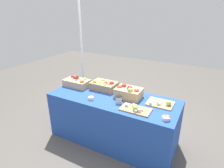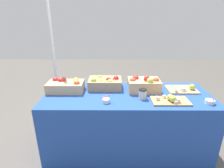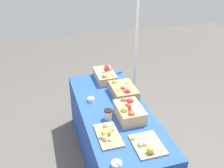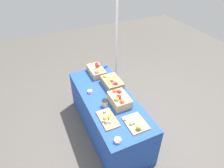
# 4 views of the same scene
# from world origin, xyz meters

# --- Properties ---
(ground_plane) EXTENTS (10.00, 10.00, 0.00)m
(ground_plane) POSITION_xyz_m (0.00, 0.00, 0.00)
(ground_plane) COLOR #56514C
(table) EXTENTS (1.90, 0.76, 0.74)m
(table) POSITION_xyz_m (0.00, 0.00, 0.37)
(table) COLOR #234CAD
(table) RESTS_ON ground_plane
(apple_crate_left) EXTENTS (0.42, 0.25, 0.16)m
(apple_crate_left) POSITION_xyz_m (-0.73, 0.09, 0.81)
(apple_crate_left) COLOR tan
(apple_crate_left) RESTS_ON table
(apple_crate_middle) EXTENTS (0.40, 0.28, 0.15)m
(apple_crate_middle) POSITION_xyz_m (-0.27, 0.19, 0.81)
(apple_crate_middle) COLOR tan
(apple_crate_middle) RESTS_ON table
(apple_crate_right) EXTENTS (0.37, 0.26, 0.20)m
(apple_crate_right) POSITION_xyz_m (0.20, 0.10, 0.82)
(apple_crate_right) COLOR tan
(apple_crate_right) RESTS_ON table
(cutting_board_front) EXTENTS (0.39, 0.22, 0.09)m
(cutting_board_front) POSITION_xyz_m (0.43, -0.20, 0.76)
(cutting_board_front) COLOR tan
(cutting_board_front) RESTS_ON table
(cutting_board_back) EXTENTS (0.35, 0.27, 0.09)m
(cutting_board_back) POSITION_xyz_m (0.68, 0.11, 0.76)
(cutting_board_back) COLOR tan
(cutting_board_back) RESTS_ON table
(sample_bowl_near) EXTENTS (0.09, 0.08, 0.09)m
(sample_bowl_near) POSITION_xyz_m (-0.24, -0.22, 0.76)
(sample_bowl_near) COLOR silver
(sample_bowl_near) RESTS_ON table
(sample_bowl_mid) EXTENTS (0.09, 0.09, 0.09)m
(sample_bowl_mid) POSITION_xyz_m (0.82, -0.23, 0.76)
(sample_bowl_mid) COLOR silver
(sample_bowl_mid) RESTS_ON table
(coffee_cup) EXTENTS (0.09, 0.09, 0.11)m
(coffee_cup) POSITION_xyz_m (0.15, -0.12, 0.80)
(coffee_cup) COLOR beige
(coffee_cup) RESTS_ON table
(tent_pole) EXTENTS (0.04, 0.04, 2.17)m
(tent_pole) POSITION_xyz_m (-1.02, 0.64, 1.08)
(tent_pole) COLOR white
(tent_pole) RESTS_ON ground_plane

